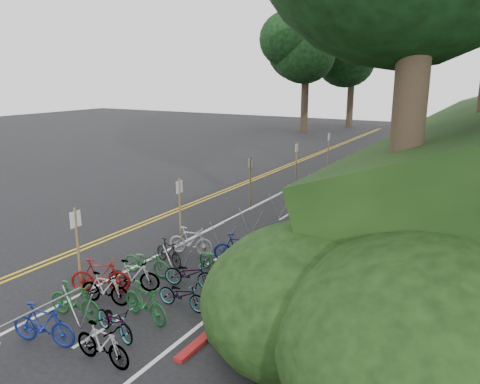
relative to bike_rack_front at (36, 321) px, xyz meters
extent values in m
plane|color=black|center=(-2.51, 3.28, -0.81)|extent=(120.00, 120.00, 0.00)
cube|color=gold|center=(-4.66, 13.28, -0.80)|extent=(0.12, 80.00, 0.01)
cube|color=gold|center=(-4.36, 13.28, -0.80)|extent=(0.12, 80.00, 0.01)
cube|color=silver|center=(-1.51, 13.28, -0.80)|extent=(0.12, 80.00, 0.01)
cube|color=silver|center=(2.69, 13.28, -0.80)|extent=(0.12, 80.00, 0.01)
cube|color=silver|center=(0.59, 1.28, -0.80)|extent=(0.10, 1.60, 0.01)
cube|color=silver|center=(0.59, 7.28, -0.80)|extent=(0.10, 1.60, 0.01)
cube|color=silver|center=(0.59, 13.28, -0.80)|extent=(0.10, 1.60, 0.01)
cube|color=silver|center=(0.59, 19.28, -0.80)|extent=(0.10, 1.60, 0.01)
cube|color=silver|center=(0.59, 25.28, -0.80)|extent=(0.10, 1.60, 0.01)
cube|color=silver|center=(0.59, 31.28, -0.80)|extent=(0.10, 1.60, 0.01)
cube|color=silver|center=(0.59, 37.28, -0.80)|extent=(0.10, 1.60, 0.01)
cube|color=maroon|center=(3.19, 15.28, -0.76)|extent=(0.25, 28.00, 0.10)
cube|color=#382819|center=(3.89, 25.28, -0.73)|extent=(1.40, 44.00, 0.16)
ellipsoid|color=#284C19|center=(4.69, 6.28, 0.23)|extent=(2.00, 2.80, 1.60)
ellipsoid|color=#284C19|center=(5.49, 11.28, 0.74)|extent=(2.60, 3.64, 2.08)
ellipsoid|color=#284C19|center=(6.69, 17.28, 1.18)|extent=(2.20, 3.08, 1.76)
ellipsoid|color=#284C19|center=(5.29, 23.28, 0.75)|extent=(3.00, 4.20, 2.40)
ellipsoid|color=#284C19|center=(5.99, 29.28, 0.92)|extent=(2.40, 3.36, 1.92)
ellipsoid|color=#284C19|center=(7.29, 33.28, 1.60)|extent=(2.80, 3.92, 2.24)
ellipsoid|color=#284C19|center=(4.49, 9.28, 0.09)|extent=(1.80, 2.52, 1.44)
ellipsoid|color=#284C19|center=(7.49, 21.28, 1.79)|extent=(3.20, 4.48, 2.56)
ellipsoid|color=black|center=(5.49, 3.78, 0.40)|extent=(5.28, 6.16, 3.52)
ellipsoid|color=black|center=(8.49, 2.78, 0.62)|extent=(6.24, 7.28, 4.16)
cylinder|color=#2D2319|center=(6.99, 6.28, 3.70)|extent=(0.85, 0.85, 6.62)
cylinder|color=#2D2319|center=(-11.51, 45.28, 2.50)|extent=(0.85, 0.85, 6.62)
ellipsoid|color=black|center=(-11.51, 45.28, 8.53)|extent=(9.05, 9.05, 8.60)
cylinder|color=#2D2319|center=(-8.51, 53.28, 2.25)|extent=(0.83, 0.83, 6.11)
ellipsoid|color=black|center=(-8.51, 53.28, 7.68)|extent=(7.92, 7.92, 7.53)
cylinder|color=gray|center=(0.00, 0.00, 0.29)|extent=(0.05, 2.73, 0.05)
cylinder|color=gray|center=(-0.28, 1.26, -0.26)|extent=(0.55, 0.04, 1.08)
cylinder|color=gray|center=(0.28, 1.26, -0.26)|extent=(0.55, 0.04, 1.08)
cylinder|color=gray|center=(0.49, 6.28, 0.34)|extent=(0.05, 3.00, 0.05)
cylinder|color=gray|center=(0.21, 4.88, -0.23)|extent=(0.58, 0.04, 1.13)
cylinder|color=gray|center=(0.77, 4.88, -0.23)|extent=(0.58, 0.04, 1.13)
cylinder|color=gray|center=(0.21, 7.68, -0.23)|extent=(0.58, 0.04, 1.13)
cylinder|color=gray|center=(0.77, 7.68, -0.23)|extent=(0.58, 0.04, 1.13)
cylinder|color=gray|center=(0.49, 11.28, 0.34)|extent=(0.05, 3.00, 0.05)
cylinder|color=gray|center=(0.21, 9.88, -0.23)|extent=(0.58, 0.04, 1.13)
cylinder|color=gray|center=(0.77, 9.88, -0.23)|extent=(0.58, 0.04, 1.13)
cylinder|color=gray|center=(0.21, 12.68, -0.23)|extent=(0.58, 0.04, 1.13)
cylinder|color=gray|center=(0.77, 12.68, -0.23)|extent=(0.58, 0.04, 1.13)
cylinder|color=gray|center=(0.49, 16.28, 0.34)|extent=(0.05, 3.00, 0.05)
cylinder|color=gray|center=(0.21, 14.88, -0.23)|extent=(0.58, 0.04, 1.13)
cylinder|color=gray|center=(0.77, 14.88, -0.23)|extent=(0.58, 0.04, 1.13)
cylinder|color=gray|center=(0.21, 17.68, -0.23)|extent=(0.58, 0.04, 1.13)
cylinder|color=gray|center=(0.77, 17.68, -0.23)|extent=(0.58, 0.04, 1.13)
cylinder|color=gray|center=(0.49, 21.28, 0.34)|extent=(0.05, 3.00, 0.05)
cylinder|color=gray|center=(0.21, 19.88, -0.23)|extent=(0.58, 0.04, 1.13)
cylinder|color=gray|center=(0.77, 19.88, -0.23)|extent=(0.58, 0.04, 1.13)
cylinder|color=gray|center=(0.21, 22.68, -0.23)|extent=(0.58, 0.04, 1.13)
cylinder|color=gray|center=(0.77, 22.68, -0.23)|extent=(0.58, 0.04, 1.13)
cylinder|color=gray|center=(0.49, 26.28, 0.34)|extent=(0.05, 3.00, 0.05)
cylinder|color=gray|center=(0.21, 24.88, -0.23)|extent=(0.58, 0.04, 1.13)
cylinder|color=gray|center=(0.77, 24.88, -0.23)|extent=(0.58, 0.04, 1.13)
cylinder|color=gray|center=(0.21, 27.68, -0.23)|extent=(0.58, 0.04, 1.13)
cylinder|color=gray|center=(0.77, 27.68, -0.23)|extent=(0.58, 0.04, 1.13)
cylinder|color=brown|center=(-1.70, 2.85, 0.52)|extent=(0.08, 0.08, 2.66)
cube|color=silver|center=(-1.70, 2.85, 1.51)|extent=(0.02, 0.40, 0.50)
cylinder|color=brown|center=(-1.91, 8.28, 0.44)|extent=(0.08, 0.08, 2.50)
cube|color=silver|center=(-1.91, 8.28, 1.34)|extent=(0.02, 0.40, 0.50)
cylinder|color=brown|center=(-1.91, 14.28, 0.44)|extent=(0.08, 0.08, 2.50)
cube|color=silver|center=(-1.91, 14.28, 1.34)|extent=(0.02, 0.40, 0.50)
cylinder|color=brown|center=(-1.91, 20.28, 0.44)|extent=(0.08, 0.08, 2.50)
cube|color=silver|center=(-1.91, 20.28, 1.34)|extent=(0.02, 0.40, 0.50)
cylinder|color=brown|center=(-1.91, 26.28, 0.44)|extent=(0.08, 0.08, 2.50)
cube|color=silver|center=(-1.91, 26.28, 1.34)|extent=(0.02, 0.40, 0.50)
imported|color=maroon|center=(-1.05, 3.04, -0.26)|extent=(1.32, 1.86, 1.10)
imported|color=navy|center=(-0.15, 0.28, -0.26)|extent=(0.88, 1.89, 1.09)
imported|color=slate|center=(1.70, 0.42, -0.31)|extent=(0.50, 1.67, 1.00)
imported|color=#144C1E|center=(-0.49, 1.56, -0.28)|extent=(0.64, 1.79, 1.06)
imported|color=slate|center=(1.11, 1.43, -0.39)|extent=(0.94, 1.70, 0.85)
imported|color=slate|center=(-0.40, 2.58, -0.33)|extent=(0.76, 1.66, 0.96)
imported|color=#144C1E|center=(1.24, 2.44, -0.28)|extent=(0.85, 1.83, 1.06)
imported|color=slate|center=(-0.25, 3.63, -0.31)|extent=(1.04, 1.73, 1.00)
imported|color=slate|center=(1.72, 3.47, -0.39)|extent=(0.60, 1.61, 0.84)
imported|color=#144C1E|center=(-0.71, 4.76, -0.33)|extent=(0.76, 1.84, 0.95)
imported|color=slate|center=(1.09, 4.71, -0.36)|extent=(0.92, 1.78, 0.89)
imported|color=black|center=(-0.58, 5.80, -0.34)|extent=(0.94, 1.61, 0.94)
imported|color=#144C1E|center=(1.22, 6.05, -0.37)|extent=(0.99, 1.75, 0.87)
imported|color=#9E9EA3|center=(-0.46, 6.97, -0.27)|extent=(0.83, 1.84, 1.07)
imported|color=navy|center=(1.48, 7.11, -0.26)|extent=(0.98, 1.90, 1.10)
camera|label=1|loc=(9.19, -6.33, 5.70)|focal=35.00mm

